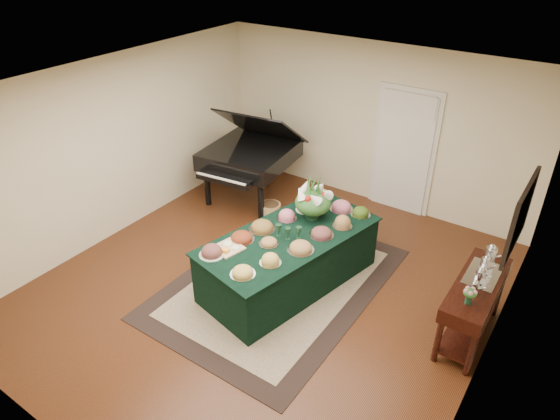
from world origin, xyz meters
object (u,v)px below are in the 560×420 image
Objects in this scene: floral_centerpiece at (313,199)px; grand_piano at (250,155)px; mahogany_sideboard at (475,295)px; buffet_table at (289,259)px.

floral_centerpiece is 2.20m from grand_piano.
mahogany_sideboard is at bearing -16.93° from grand_piano.
grand_piano is (-1.90, 1.08, -0.25)m from floral_centerpiece.
floral_centerpiece reaches higher than mahogany_sideboard.
grand_piano is (-1.87, 1.62, 0.44)m from buffet_table.
buffet_table is 0.87m from floral_centerpiece.
grand_piano is at bearing 163.07° from mahogany_sideboard.
mahogany_sideboard is (4.17, -1.27, -0.21)m from grand_piano.
floral_centerpiece is at bearing -29.73° from grand_piano.
grand_piano reaches higher than floral_centerpiece.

